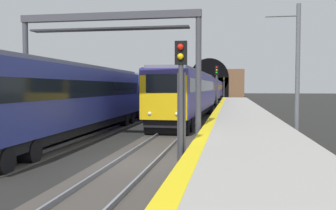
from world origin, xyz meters
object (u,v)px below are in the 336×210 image
Objects in this scene: railway_signal_near at (181,96)px; railway_signal_far at (224,85)px; overhead_signal_gantry at (108,44)px; catenary_mast_near at (297,73)px; train_adjacent_platform at (150,92)px; railway_signal_mid at (217,84)px; train_main_approaching at (206,91)px.

railway_signal_far is (80.51, -0.00, 0.75)m from railway_signal_near.
overhead_signal_gantry is 1.31× the size of catenary_mast_near.
railway_signal_far is at bearing 3.84° from catenary_mast_near.
train_adjacent_platform is 10.45× the size of railway_signal_far.
railway_signal_mid is at bearing 0.00° from railway_signal_far.
railway_signal_far is (49.63, -0.00, 0.11)m from railway_signal_mid.
train_main_approaching is 1.10× the size of train_adjacent_platform.
train_adjacent_platform is at bearing -19.90° from train_main_approaching.
railway_signal_mid is 0.76× the size of catenary_mast_near.
overhead_signal_gantry is 9.61m from catenary_mast_near.
catenary_mast_near is (-32.52, -6.74, 1.24)m from train_main_approaching.
train_adjacent_platform is 6.26× the size of overhead_signal_gantry.
overhead_signal_gantry is at bearing -3.40° from railway_signal_far.
train_main_approaching is 40.25m from railway_signal_near.
railway_signal_near is 0.47× the size of overhead_signal_gantry.
overhead_signal_gantry reaches higher than railway_signal_near.
train_main_approaching is at bearing -177.36° from railway_signal_near.
overhead_signal_gantry is (5.86, 4.43, 2.45)m from railway_signal_near.
railway_signal_near is (-27.03, -7.01, 0.27)m from train_adjacent_platform.
overhead_signal_gantry is at bearing 101.12° from catenary_mast_near.
train_adjacent_platform is at bearing 31.61° from catenary_mast_near.
railway_signal_near is at bearing 147.57° from catenary_mast_near.
catenary_mast_near is at bearing -149.26° from train_adjacent_platform.
train_adjacent_platform is 8.21× the size of catenary_mast_near.
train_main_approaching is at bearing -22.25° from train_adjacent_platform.
railway_signal_far reaches higher than train_adjacent_platform.
train_main_approaching is 11.88× the size of railway_signal_mid.
train_adjacent_platform is at bearing -7.47° from railway_signal_far.
railway_signal_near is 80.51m from railway_signal_far.
train_main_approaching is 33.23m from catenary_mast_near.
railway_signal_near is 9.17m from catenary_mast_near.
overhead_signal_gantry reaches higher than railway_signal_mid.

